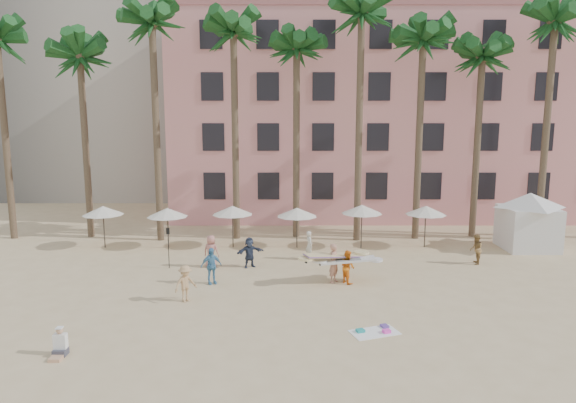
{
  "coord_description": "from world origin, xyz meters",
  "views": [
    {
      "loc": [
        -1.55,
        -18.64,
        8.11
      ],
      "look_at": [
        -1.55,
        6.0,
        4.0
      ],
      "focal_mm": 32.0,
      "sensor_mm": 36.0,
      "label": 1
    }
  ],
  "objects_px": {
    "pink_hotel": "(387,117)",
    "carrier_white": "(348,265)",
    "cabana": "(529,216)",
    "carrier_yellow": "(334,261)"
  },
  "relations": [
    {
      "from": "carrier_yellow",
      "to": "carrier_white",
      "type": "xyz_separation_m",
      "value": [
        0.64,
        -0.11,
        -0.19
      ]
    },
    {
      "from": "cabana",
      "to": "carrier_yellow",
      "type": "height_order",
      "value": "cabana"
    },
    {
      "from": "pink_hotel",
      "to": "carrier_yellow",
      "type": "distance_m",
      "value": 22.33
    },
    {
      "from": "pink_hotel",
      "to": "carrier_white",
      "type": "height_order",
      "value": "pink_hotel"
    },
    {
      "from": "carrier_yellow",
      "to": "pink_hotel",
      "type": "bearing_deg",
      "value": 72.81
    },
    {
      "from": "carrier_yellow",
      "to": "carrier_white",
      "type": "relative_size",
      "value": 1.12
    },
    {
      "from": "cabana",
      "to": "pink_hotel",
      "type": "bearing_deg",
      "value": 114.24
    },
    {
      "from": "cabana",
      "to": "carrier_white",
      "type": "distance_m",
      "value": 13.6
    },
    {
      "from": "pink_hotel",
      "to": "cabana",
      "type": "height_order",
      "value": "pink_hotel"
    },
    {
      "from": "cabana",
      "to": "carrier_white",
      "type": "height_order",
      "value": "cabana"
    }
  ]
}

